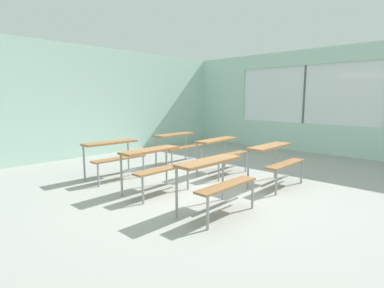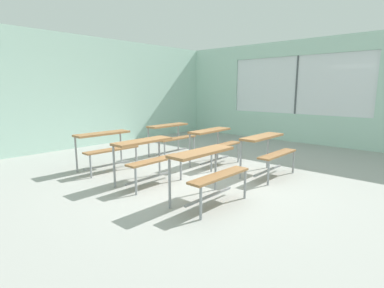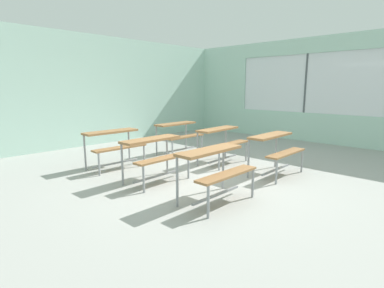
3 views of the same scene
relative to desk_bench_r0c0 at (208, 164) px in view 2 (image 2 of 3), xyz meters
name	(u,v)px [view 2 (image 2 of 3)]	position (x,y,z in m)	size (l,w,h in m)	color
ground	(199,183)	(0.66, 0.74, -0.59)	(10.00, 9.00, 0.05)	#9E9E99
wall_back	(71,92)	(0.66, 5.24, 0.94)	(10.00, 0.12, 3.00)	silver
wall_right	(318,94)	(5.66, 0.60, 0.88)	(0.12, 9.00, 3.00)	silver
desk_bench_r0c0	(208,164)	(0.00, 0.00, 0.00)	(1.10, 0.59, 0.74)	olive
desk_bench_r0c1	(267,146)	(1.79, 0.05, 0.00)	(1.10, 0.60, 0.74)	olive
desk_bench_r1c0	(147,151)	(0.00, 1.32, 0.00)	(1.11, 0.62, 0.74)	olive
desk_bench_r1c1	(214,138)	(1.78, 1.29, 0.00)	(1.13, 0.64, 0.74)	olive
desk_bench_r2c0	(106,142)	(0.00, 2.60, 0.00)	(1.11, 0.62, 0.74)	olive
desk_bench_r2c1	(171,132)	(1.80, 2.62, 0.00)	(1.11, 0.60, 0.74)	olive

